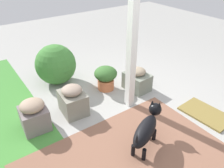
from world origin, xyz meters
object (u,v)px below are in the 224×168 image
doormat (206,114)px  stone_planter_nearest (137,80)px  stone_planter_far (34,115)px  terracotta_pot_broad (106,77)px  round_shrub (56,64)px  porch_pillar (133,26)px  dog (147,128)px  stone_planter_mid (73,100)px

doormat → stone_planter_nearest: bearing=18.4°
stone_planter_far → terracotta_pot_broad: (0.29, -1.37, 0.02)m
stone_planter_far → doormat: size_ratio=0.65×
stone_planter_far → round_shrub: (1.00, -0.76, 0.14)m
porch_pillar → terracotta_pot_broad: porch_pillar is taller
round_shrub → dog: bearing=-173.1°
stone_planter_mid → stone_planter_far: 0.59m
porch_pillar → stone_planter_far: (0.31, 1.41, -1.05)m
porch_pillar → doormat: size_ratio=3.59×
stone_planter_mid → dog: bearing=-159.2°
porch_pillar → stone_planter_nearest: size_ratio=5.52×
porch_pillar → dog: (-0.81, 0.39, -0.98)m
stone_planter_nearest → terracotta_pot_broad: (0.33, 0.44, 0.05)m
stone_planter_nearest → dog: size_ratio=0.66×
porch_pillar → round_shrub: 1.73m
stone_planter_nearest → terracotta_pot_broad: 0.55m
stone_planter_far → doormat: 2.50m
stone_planter_nearest → stone_planter_mid: stone_planter_mid is taller
stone_planter_nearest → dog: 1.34m
stone_planter_mid → terracotta_pot_broad: bearing=-70.3°
stone_planter_nearest → terracotta_pot_broad: size_ratio=1.09×
terracotta_pot_broad → dog: bearing=166.2°
stone_planter_nearest → stone_planter_mid: 1.22m
terracotta_pot_broad → stone_planter_far: bearing=102.0°
terracotta_pot_broad → porch_pillar: bearing=-175.7°
stone_planter_mid → terracotta_pot_broad: size_ratio=1.10×
round_shrub → porch_pillar: bearing=-153.7°
stone_planter_nearest → doormat: stone_planter_nearest is taller
porch_pillar → stone_planter_mid: bearing=68.4°
stone_planter_nearest → stone_planter_mid: bearing=87.6°
stone_planter_mid → terracotta_pot_broad: 0.83m
stone_planter_far → terracotta_pot_broad: bearing=-78.0°
porch_pillar → stone_planter_far: 1.79m
stone_planter_nearest → doormat: (-1.15, -0.38, -0.17)m
terracotta_pot_broad → doormat: 1.71m
stone_planter_nearest → round_shrub: size_ratio=0.63×
stone_planter_mid → round_shrub: round_shrub is taller
stone_planter_mid → doormat: (-1.20, -1.60, -0.20)m
stone_planter_far → doormat: (-1.19, -2.19, -0.21)m
stone_planter_nearest → stone_planter_far: (0.04, 1.81, 0.03)m
stone_planter_mid → doormat: size_ratio=0.66×
stone_planter_far → dog: 1.52m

